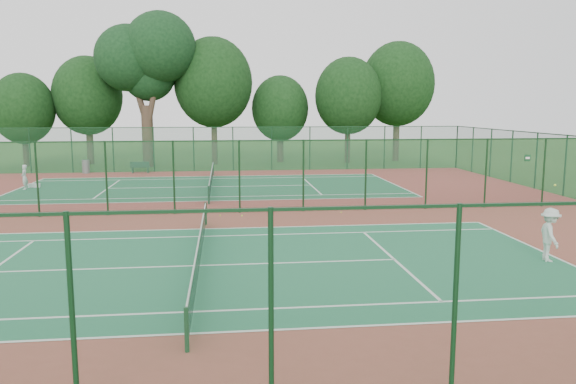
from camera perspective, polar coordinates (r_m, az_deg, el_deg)
The scene contains 19 objects.
ground at distance 27.06m, azimuth -8.17°, elevation -2.18°, with size 120.00×120.00×0.00m, color #2C5A1C.
red_pad at distance 27.06m, azimuth -8.17°, elevation -2.17°, with size 40.00×36.00×0.01m, color maroon.
court_near at distance 18.30m, azimuth -8.94°, elevation -7.41°, with size 23.77×10.97×0.01m, color #1F6242.
court_far at distance 35.94m, azimuth -7.78°, elevation 0.53°, with size 23.77×10.97×0.01m, color #1C5A35.
fence_north at distance 44.70m, azimuth -7.59°, elevation 4.36°, with size 40.00×0.09×3.50m.
fence_south at distance 9.22m, azimuth -11.53°, elevation -12.40°, with size 40.00×0.09×3.50m.
fence_divider at distance 26.79m, azimuth -8.25°, elevation 1.52°, with size 40.00×0.09×3.50m.
tennis_net_near at distance 18.16m, azimuth -8.98°, elevation -5.80°, with size 0.10×12.90×0.97m.
tennis_net_far at distance 35.87m, azimuth -7.80°, elevation 1.36°, with size 0.10×12.90×0.97m.
player_near at distance 20.29m, azimuth 25.06°, elevation -3.95°, with size 1.14×0.66×1.77m, color silver.
player_far at distance 37.99m, azimuth -25.21°, elevation 1.38°, with size 0.55×0.36×1.52m, color silver.
trash_bin at distance 45.64m, azimuth -19.84°, elevation 2.45°, with size 0.56×0.56×1.02m, color gray.
bench at distance 44.52m, azimuth -14.80°, elevation 2.46°, with size 1.44×0.43×0.89m.
kit_bag at distance 38.77m, azimuth -24.37°, elevation 0.61°, with size 0.69×0.26×0.26m, color silver.
stray_ball_a at distance 26.32m, azimuth -6.91°, elevation -2.36°, with size 0.07×0.07×0.07m, color #B5C52D.
stray_ball_b at distance 26.97m, azimuth 5.44°, elevation -2.07°, with size 0.07×0.07×0.07m, color gold.
stray_ball_c at distance 26.12m, azimuth -4.71°, elevation -2.41°, with size 0.08×0.08×0.08m, color #D2F038.
big_tree at distance 49.15m, azimuth -14.21°, elevation 13.10°, with size 8.35×6.11×12.82m.
evergreen_row at distance 51.08m, azimuth -6.87°, elevation 2.92°, with size 39.00×5.00×12.00m, color black, non-canonical shape.
Camera 1 is at (0.83, -26.58, 5.05)m, focal length 35.00 mm.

